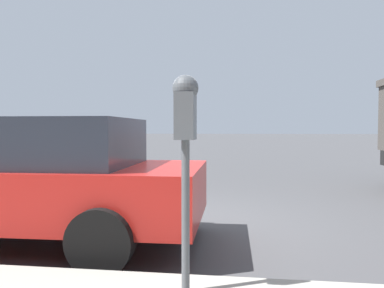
{
  "coord_description": "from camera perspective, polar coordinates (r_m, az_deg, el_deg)",
  "views": [
    {
      "loc": [
        -5.22,
        -1.07,
        1.37
      ],
      "look_at": [
        -2.45,
        -0.71,
        1.26
      ],
      "focal_mm": 35.0,
      "sensor_mm": 36.0,
      "label": 1
    }
  ],
  "objects": [
    {
      "name": "ground_plane",
      "position": [
        5.5,
        -4.08,
        -12.15
      ],
      "size": [
        220.0,
        220.0,
        0.0
      ],
      "primitive_type": "plane",
      "color": "#424244"
    },
    {
      "name": "parking_meter",
      "position": [
        2.71,
        -1.0,
        2.63
      ],
      "size": [
        0.21,
        0.19,
        1.59
      ],
      "color": "#4C5156",
      "rests_on": "sidewalk"
    },
    {
      "name": "car_red",
      "position": [
        5.0,
        -25.03,
        -4.64
      ],
      "size": [
        2.08,
        4.59,
        1.5
      ],
      "rotation": [
        0.0,
        0.0,
        0.02
      ],
      "color": "#B21E19",
      "rests_on": "ground_plane"
    }
  ]
}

